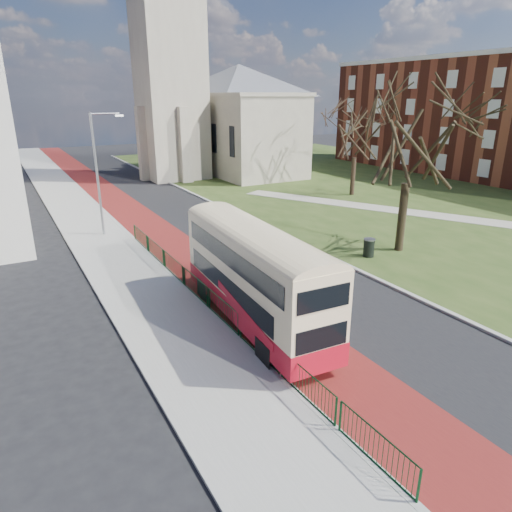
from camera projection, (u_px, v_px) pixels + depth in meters
ground at (314, 331)px, 18.62m from camera, size 160.00×160.00×0.00m
road_carriageway at (177, 218)px, 35.72m from camera, size 9.00×120.00×0.01m
bus_lane at (143, 223)px, 34.46m from camera, size 3.40×120.00×0.01m
pavement_west at (91, 229)px, 32.68m from camera, size 4.00×120.00×0.12m
kerb_west at (119, 225)px, 33.61m from camera, size 0.25×120.00×0.13m
kerb_east at (219, 206)px, 39.48m from camera, size 0.25×80.00×0.13m
grass_green at (388, 185)px, 48.76m from camera, size 40.00×80.00×0.04m
footpath at (443, 216)px, 36.12m from camera, size 18.84×32.82×0.03m
pedestrian_railing at (207, 298)px, 20.34m from camera, size 0.07×24.00×1.12m
gothic_church at (207, 58)px, 51.27m from camera, size 16.38×18.00×40.00m
brick_terrace at (498, 118)px, 51.40m from camera, size 10.30×44.30×13.50m
streetlamp at (99, 168)px, 29.83m from camera, size 2.13×0.18×8.00m
bus at (254, 272)px, 18.47m from camera, size 2.82×9.89×4.09m
winter_tree_near at (412, 126)px, 25.85m from camera, size 8.61×8.61×10.69m
winter_tree_far at (356, 127)px, 42.07m from camera, size 6.69×6.69×9.13m
litter_bin at (369, 248)px, 26.99m from camera, size 0.80×0.80×1.10m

